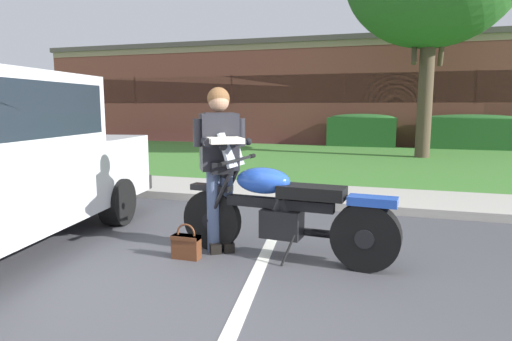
{
  "coord_description": "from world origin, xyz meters",
  "views": [
    {
      "loc": [
        1.13,
        -2.93,
        1.51
      ],
      "look_at": [
        -0.22,
        1.38,
        0.85
      ],
      "focal_mm": 30.78,
      "sensor_mm": 36.0,
      "label": 1
    }
  ],
  "objects": [
    {
      "name": "handbag",
      "position": [
        -0.8,
        0.89,
        0.14
      ],
      "size": [
        0.28,
        0.13,
        0.36
      ],
      "color": "#562D19",
      "rests_on": "ground"
    },
    {
      "name": "stall_stripe_1",
      "position": [
        0.07,
        0.2,
        0.0
      ],
      "size": [
        0.71,
        4.38,
        0.01
      ],
      "primitive_type": "cube",
      "rotation": [
        0.0,
        0.0,
        0.14
      ],
      "color": "silver",
      "rests_on": "ground"
    },
    {
      "name": "rider_person",
      "position": [
        -0.56,
        1.22,
        1.01
      ],
      "size": [
        0.61,
        0.67,
        1.7
      ],
      "color": "black",
      "rests_on": "ground"
    },
    {
      "name": "curb_strip",
      "position": [
        0.0,
        3.45,
        0.06
      ],
      "size": [
        60.0,
        0.2,
        0.12
      ],
      "primitive_type": "cube",
      "color": "#ADA89E",
      "rests_on": "ground"
    },
    {
      "name": "motorcycle",
      "position": [
        0.21,
        1.18,
        0.49
      ],
      "size": [
        2.24,
        0.82,
        1.26
      ],
      "color": "black",
      "rests_on": "ground"
    },
    {
      "name": "hedge_center_left",
      "position": [
        3.67,
        13.73,
        0.65
      ],
      "size": [
        3.31,
        0.9,
        1.24
      ],
      "color": "#235623",
      "rests_on": "ground"
    },
    {
      "name": "ground_plane",
      "position": [
        0.0,
        0.0,
        0.0
      ],
      "size": [
        140.0,
        140.0,
        0.0
      ],
      "primitive_type": "plane",
      "color": "#424247"
    },
    {
      "name": "brick_building",
      "position": [
        -0.75,
        20.11,
        2.1
      ],
      "size": [
        27.08,
        11.89,
        4.19
      ],
      "color": "brown",
      "rests_on": "ground"
    },
    {
      "name": "hedge_left",
      "position": [
        -0.0,
        13.73,
        0.65
      ],
      "size": [
        2.45,
        0.9,
        1.24
      ],
      "color": "#235623",
      "rests_on": "ground"
    },
    {
      "name": "concrete_walk",
      "position": [
        0.0,
        4.3,
        0.04
      ],
      "size": [
        60.0,
        1.5,
        0.08
      ],
      "primitive_type": "cube",
      "color": "#ADA89E",
      "rests_on": "ground"
    },
    {
      "name": "grass_lawn",
      "position": [
        0.0,
        9.29,
        0.03
      ],
      "size": [
        60.0,
        8.48,
        0.06
      ],
      "primitive_type": "cube",
      "color": "#3D752D",
      "rests_on": "ground"
    }
  ]
}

